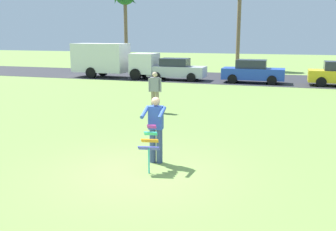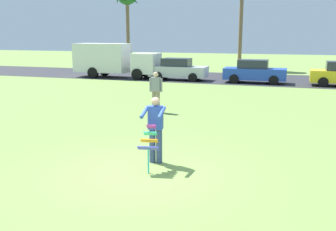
{
  "view_description": "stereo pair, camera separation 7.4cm",
  "coord_description": "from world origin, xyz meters",
  "px_view_note": "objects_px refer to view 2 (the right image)",
  "views": [
    {
      "loc": [
        3.28,
        -7.95,
        3.26
      ],
      "look_at": [
        0.1,
        1.82,
        1.05
      ],
      "focal_mm": 40.11,
      "sensor_mm": 36.0,
      "label": 1
    },
    {
      "loc": [
        3.35,
        -7.93,
        3.26
      ],
      "look_at": [
        0.1,
        1.82,
        1.05
      ],
      "focal_mm": 40.11,
      "sensor_mm": 36.0,
      "label": 2
    }
  ],
  "objects_px": {
    "parked_car_silver": "(178,70)",
    "person_walker_near": "(156,91)",
    "parked_truck_white_box": "(112,59)",
    "parked_car_blue": "(254,72)",
    "kite_held": "(149,142)",
    "person_kite_flyer": "(155,127)"
  },
  "relations": [
    {
      "from": "parked_truck_white_box",
      "to": "person_walker_near",
      "type": "xyz_separation_m",
      "value": [
        7.88,
        -11.52,
        -0.48
      ]
    },
    {
      "from": "person_kite_flyer",
      "to": "parked_car_blue",
      "type": "bearing_deg",
      "value": 87.71
    },
    {
      "from": "parked_car_silver",
      "to": "person_walker_near",
      "type": "distance_m",
      "value": 11.8
    },
    {
      "from": "person_kite_flyer",
      "to": "person_walker_near",
      "type": "distance_m",
      "value": 6.6
    },
    {
      "from": "parked_car_blue",
      "to": "parked_truck_white_box",
      "type": "bearing_deg",
      "value": -180.0
    },
    {
      "from": "kite_held",
      "to": "parked_car_silver",
      "type": "distance_m",
      "value": 18.97
    },
    {
      "from": "parked_car_silver",
      "to": "kite_held",
      "type": "bearing_deg",
      "value": -75.13
    },
    {
      "from": "kite_held",
      "to": "parked_car_blue",
      "type": "bearing_deg",
      "value": 88.0
    },
    {
      "from": "parked_car_silver",
      "to": "parked_car_blue",
      "type": "xyz_separation_m",
      "value": [
        5.51,
        -0.0,
        0.0
      ]
    },
    {
      "from": "kite_held",
      "to": "parked_car_blue",
      "type": "relative_size",
      "value": 0.26
    },
    {
      "from": "parked_truck_white_box",
      "to": "parked_car_blue",
      "type": "relative_size",
      "value": 1.6
    },
    {
      "from": "person_kite_flyer",
      "to": "parked_truck_white_box",
      "type": "relative_size",
      "value": 0.26
    },
    {
      "from": "person_walker_near",
      "to": "parked_car_blue",
      "type": "bearing_deg",
      "value": 75.48
    },
    {
      "from": "person_walker_near",
      "to": "parked_truck_white_box",
      "type": "bearing_deg",
      "value": 124.37
    },
    {
      "from": "parked_truck_white_box",
      "to": "parked_car_blue",
      "type": "xyz_separation_m",
      "value": [
        10.87,
        0.0,
        -0.64
      ]
    },
    {
      "from": "person_kite_flyer",
      "to": "person_walker_near",
      "type": "height_order",
      "value": "same"
    },
    {
      "from": "kite_held",
      "to": "parked_car_silver",
      "type": "relative_size",
      "value": 0.26
    },
    {
      "from": "person_kite_flyer",
      "to": "parked_truck_white_box",
      "type": "bearing_deg",
      "value": 119.82
    },
    {
      "from": "person_kite_flyer",
      "to": "parked_car_silver",
      "type": "height_order",
      "value": "person_kite_flyer"
    },
    {
      "from": "person_kite_flyer",
      "to": "parked_car_blue",
      "type": "relative_size",
      "value": 0.41
    },
    {
      "from": "parked_car_silver",
      "to": "person_walker_near",
      "type": "xyz_separation_m",
      "value": [
        2.52,
        -11.52,
        0.16
      ]
    },
    {
      "from": "parked_truck_white_box",
      "to": "person_walker_near",
      "type": "relative_size",
      "value": 3.89
    }
  ]
}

